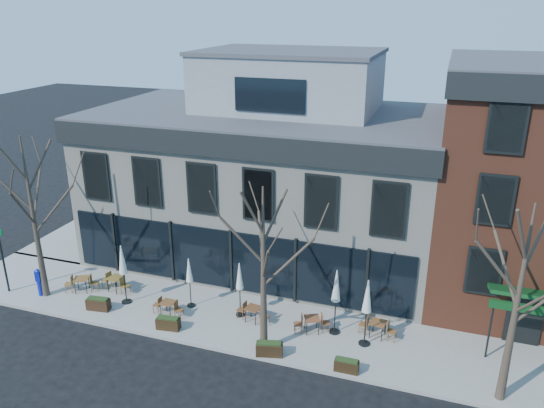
% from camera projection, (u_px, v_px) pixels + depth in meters
% --- Properties ---
extents(ground, '(120.00, 120.00, 0.00)m').
position_uv_depth(ground, '(233.00, 294.00, 26.17)').
color(ground, black).
rests_on(ground, ground).
extents(sidewalk_front, '(33.50, 4.70, 0.15)m').
position_uv_depth(sidewalk_front, '(283.00, 328.00, 23.26)').
color(sidewalk_front, gray).
rests_on(sidewalk_front, ground).
extents(sidewalk_side, '(4.50, 12.00, 0.15)m').
position_uv_depth(sidewalk_side, '(110.00, 221.00, 34.84)').
color(sidewalk_side, gray).
rests_on(sidewalk_side, ground).
extents(corner_building, '(18.39, 10.39, 11.10)m').
position_uv_depth(corner_building, '(268.00, 174.00, 28.98)').
color(corner_building, beige).
rests_on(corner_building, ground).
extents(red_brick_building, '(8.20, 11.78, 11.18)m').
position_uv_depth(red_brick_building, '(529.00, 182.00, 24.71)').
color(red_brick_building, brown).
rests_on(red_brick_building, ground).
extents(tree_corner, '(3.93, 3.98, 7.92)m').
position_uv_depth(tree_corner, '(34.00, 217.00, 24.38)').
color(tree_corner, '#382B21').
rests_on(tree_corner, sidewalk_front).
extents(tree_mid, '(3.50, 3.55, 7.04)m').
position_uv_depth(tree_mid, '(264.00, 270.00, 20.47)').
color(tree_mid, '#382B21').
rests_on(tree_mid, sidewalk_front).
extents(tree_right, '(3.72, 3.77, 7.48)m').
position_uv_depth(tree_right, '(517.00, 304.00, 17.69)').
color(tree_right, '#382B21').
rests_on(tree_right, sidewalk_front).
extents(sign_pole, '(0.50, 0.10, 3.40)m').
position_uv_depth(sign_pole, '(2.00, 256.00, 25.49)').
color(sign_pole, black).
rests_on(sign_pole, sidewalk_front).
extents(call_box, '(0.29, 0.29, 1.46)m').
position_uv_depth(call_box, '(39.00, 281.00, 25.52)').
color(call_box, '#0D1EB5').
rests_on(call_box, sidewalk_front).
extents(cafe_set_0, '(1.68, 1.05, 0.88)m').
position_uv_depth(cafe_set_0, '(82.00, 283.00, 26.00)').
color(cafe_set_0, brown).
rests_on(cafe_set_0, sidewalk_front).
extents(cafe_set_1, '(1.74, 0.80, 0.90)m').
position_uv_depth(cafe_set_1, '(116.00, 282.00, 26.04)').
color(cafe_set_1, brown).
rests_on(cafe_set_1, sidewalk_front).
extents(cafe_set_2, '(1.55, 0.65, 0.81)m').
position_uv_depth(cafe_set_2, '(168.00, 307.00, 24.01)').
color(cafe_set_2, brown).
rests_on(cafe_set_2, sidewalk_front).
extents(cafe_set_3, '(1.62, 0.73, 0.84)m').
position_uv_depth(cafe_set_3, '(253.00, 313.00, 23.54)').
color(cafe_set_3, brown).
rests_on(cafe_set_3, sidewalk_front).
extents(cafe_set_4, '(1.63, 1.00, 0.85)m').
position_uv_depth(cafe_set_4, '(312.00, 323.00, 22.76)').
color(cafe_set_4, brown).
rests_on(cafe_set_4, sidewalk_front).
extents(cafe_set_5, '(1.67, 0.74, 0.86)m').
position_uv_depth(cafe_set_5, '(378.00, 327.00, 22.44)').
color(cafe_set_5, brown).
rests_on(cafe_set_5, sidewalk_front).
extents(umbrella_0, '(0.47, 0.47, 2.96)m').
position_uv_depth(umbrella_0, '(122.00, 263.00, 24.45)').
color(umbrella_0, black).
rests_on(umbrella_0, sidewalk_front).
extents(umbrella_1, '(0.40, 0.40, 2.48)m').
position_uv_depth(umbrella_1, '(189.00, 273.00, 24.27)').
color(umbrella_1, black).
rests_on(umbrella_1, sidewalk_front).
extents(umbrella_2, '(0.42, 0.42, 2.64)m').
position_uv_depth(umbrella_2, '(240.00, 279.00, 23.48)').
color(umbrella_2, black).
rests_on(umbrella_2, sidewalk_front).
extents(umbrella_3, '(0.48, 0.48, 3.00)m').
position_uv_depth(umbrella_3, '(336.00, 289.00, 22.12)').
color(umbrella_3, black).
rests_on(umbrella_3, sidewalk_front).
extents(umbrella_4, '(0.48, 0.48, 3.00)m').
position_uv_depth(umbrella_4, '(367.00, 300.00, 21.32)').
color(umbrella_4, black).
rests_on(umbrella_4, sidewalk_front).
extents(planter_0, '(1.12, 0.56, 0.60)m').
position_uv_depth(planter_0, '(98.00, 304.00, 24.49)').
color(planter_0, '#301D10').
rests_on(planter_0, sidewalk_front).
extents(planter_1, '(1.07, 0.54, 0.57)m').
position_uv_depth(planter_1, '(168.00, 323.00, 23.02)').
color(planter_1, black).
rests_on(planter_1, sidewalk_front).
extents(planter_2, '(1.14, 0.67, 0.60)m').
position_uv_depth(planter_2, '(269.00, 349.00, 21.28)').
color(planter_2, '#301F10').
rests_on(planter_2, sidewalk_front).
extents(planter_3, '(0.94, 0.39, 0.52)m').
position_uv_depth(planter_3, '(347.00, 365.00, 20.35)').
color(planter_3, black).
rests_on(planter_3, sidewalk_front).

